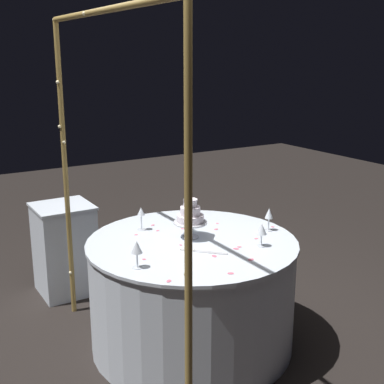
% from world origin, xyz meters
% --- Properties ---
extents(ground_plane, '(12.00, 12.00, 0.00)m').
position_xyz_m(ground_plane, '(0.00, 0.00, 0.00)').
color(ground_plane, black).
extents(decorative_arch, '(1.75, 0.05, 2.13)m').
position_xyz_m(decorative_arch, '(0.00, 0.54, 1.36)').
color(decorative_arch, olive).
rests_on(decorative_arch, ground).
extents(main_table, '(1.36, 1.36, 0.73)m').
position_xyz_m(main_table, '(0.00, 0.00, 0.37)').
color(main_table, silver).
rests_on(main_table, ground).
extents(side_table, '(0.45, 0.45, 0.74)m').
position_xyz_m(side_table, '(1.21, 0.47, 0.37)').
color(side_table, silver).
rests_on(side_table, ground).
extents(tiered_cake, '(0.22, 0.22, 0.26)m').
position_xyz_m(tiered_cake, '(0.06, -0.02, 0.88)').
color(tiered_cake, silver).
rests_on(tiered_cake, main_table).
extents(wine_glass_0, '(0.06, 0.06, 0.16)m').
position_xyz_m(wine_glass_0, '(0.36, 0.18, 0.85)').
color(wine_glass_0, silver).
rests_on(wine_glass_0, main_table).
extents(wine_glass_1, '(0.07, 0.07, 0.15)m').
position_xyz_m(wine_glass_1, '(-0.31, -0.32, 0.84)').
color(wine_glass_1, silver).
rests_on(wine_glass_1, main_table).
extents(wine_glass_2, '(0.06, 0.06, 0.16)m').
position_xyz_m(wine_glass_2, '(-0.22, 0.49, 0.85)').
color(wine_glass_2, silver).
rests_on(wine_glass_2, main_table).
extents(wine_glass_3, '(0.06, 0.06, 0.16)m').
position_xyz_m(wine_glass_3, '(-0.10, -0.55, 0.85)').
color(wine_glass_3, silver).
rests_on(wine_glass_3, main_table).
extents(cake_knife, '(0.23, 0.22, 0.01)m').
position_xyz_m(cake_knife, '(-0.20, 0.06, 0.74)').
color(cake_knife, silver).
rests_on(cake_knife, main_table).
extents(rose_petal_0, '(0.03, 0.02, 0.00)m').
position_xyz_m(rose_petal_0, '(-0.03, 0.10, 0.73)').
color(rose_petal_0, '#EA6B84').
rests_on(rose_petal_0, main_table).
extents(rose_petal_1, '(0.03, 0.04, 0.00)m').
position_xyz_m(rose_petal_1, '(-0.25, -0.19, 0.73)').
color(rose_petal_1, '#EA6B84').
rests_on(rose_petal_1, main_table).
extents(rose_petal_2, '(0.05, 0.04, 0.00)m').
position_xyz_m(rose_petal_2, '(-0.27, -0.16, 0.73)').
color(rose_petal_2, '#EA6B84').
rests_on(rose_petal_2, main_table).
extents(rose_petal_3, '(0.03, 0.03, 0.00)m').
position_xyz_m(rose_petal_3, '(0.41, 0.07, 0.73)').
color(rose_petal_3, '#EA6B84').
rests_on(rose_petal_3, main_table).
extents(rose_petal_4, '(0.03, 0.03, 0.00)m').
position_xyz_m(rose_petal_4, '(-0.19, -0.37, 0.73)').
color(rose_petal_4, '#EA6B84').
rests_on(rose_petal_4, main_table).
extents(rose_petal_5, '(0.04, 0.04, 0.00)m').
position_xyz_m(rose_petal_5, '(-0.55, 0.09, 0.73)').
color(rose_petal_5, '#EA6B84').
rests_on(rose_petal_5, main_table).
extents(rose_petal_6, '(0.03, 0.04, 0.00)m').
position_xyz_m(rose_petal_6, '(-0.45, -0.13, 0.73)').
color(rose_petal_6, '#EA6B84').
rests_on(rose_petal_6, main_table).
extents(rose_petal_7, '(0.04, 0.03, 0.00)m').
position_xyz_m(rose_petal_7, '(-0.30, 0.03, 0.73)').
color(rose_petal_7, '#EA6B84').
rests_on(rose_petal_7, main_table).
extents(rose_petal_8, '(0.04, 0.04, 0.00)m').
position_xyz_m(rose_petal_8, '(0.41, -0.16, 0.73)').
color(rose_petal_8, '#EA6B84').
rests_on(rose_petal_8, main_table).
extents(rose_petal_9, '(0.02, 0.03, 0.00)m').
position_xyz_m(rose_petal_9, '(0.29, 0.26, 0.73)').
color(rose_petal_9, '#EA6B84').
rests_on(rose_petal_9, main_table).
extents(rose_petal_10, '(0.03, 0.03, 0.00)m').
position_xyz_m(rose_petal_10, '(0.38, -0.32, 0.73)').
color(rose_petal_10, '#EA6B84').
rests_on(rose_petal_10, main_table).
extents(rose_petal_11, '(0.04, 0.04, 0.00)m').
position_xyz_m(rose_petal_11, '(-0.46, 0.43, 0.73)').
color(rose_petal_11, '#EA6B84').
rests_on(rose_petal_11, main_table).
extents(rose_petal_12, '(0.02, 0.03, 0.00)m').
position_xyz_m(rose_petal_12, '(0.10, -0.26, 0.73)').
color(rose_petal_12, '#EA6B84').
rests_on(rose_petal_12, main_table).
extents(rose_petal_13, '(0.02, 0.03, 0.00)m').
position_xyz_m(rose_petal_13, '(0.29, 0.10, 0.73)').
color(rose_petal_13, '#EA6B84').
rests_on(rose_petal_13, main_table).
extents(rose_petal_14, '(0.03, 0.03, 0.00)m').
position_xyz_m(rose_petal_14, '(-0.06, -0.62, 0.73)').
color(rose_petal_14, '#EA6B84').
rests_on(rose_petal_14, main_table).
extents(rose_petal_15, '(0.04, 0.04, 0.00)m').
position_xyz_m(rose_petal_15, '(0.24, -0.07, 0.73)').
color(rose_petal_15, '#EA6B84').
rests_on(rose_petal_15, main_table).
extents(rose_petal_16, '(0.03, 0.03, 0.00)m').
position_xyz_m(rose_petal_16, '(-0.13, 0.40, 0.73)').
color(rose_petal_16, '#EA6B84').
rests_on(rose_petal_16, main_table).
extents(rose_petal_17, '(0.03, 0.03, 0.00)m').
position_xyz_m(rose_petal_17, '(0.20, -0.33, 0.73)').
color(rose_petal_17, '#EA6B84').
rests_on(rose_petal_17, main_table).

